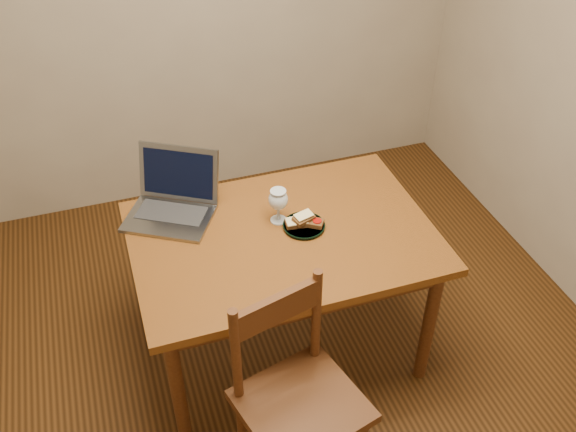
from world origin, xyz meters
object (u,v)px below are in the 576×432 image
object	(u,v)px
laptop	(174,197)
milk_glass	(278,206)
chair	(298,392)
table	(283,249)
plate	(304,226)

from	to	relation	value
laptop	milk_glass	bearing A→B (deg)	2.46
chair	table	bearing A→B (deg)	62.19
milk_glass	table	bearing A→B (deg)	-96.63
plate	milk_glass	distance (m)	0.14
table	laptop	world-z (taller)	laptop
table	plate	distance (m)	0.14
chair	milk_glass	xyz separation A→B (m)	(0.16, 0.73, 0.32)
table	plate	world-z (taller)	plate
table	milk_glass	size ratio (longest dim) A/B	7.81
plate	laptop	world-z (taller)	laptop
table	chair	size ratio (longest dim) A/B	2.45
chair	plate	xyz separation A→B (m)	(0.25, 0.65, 0.24)
chair	milk_glass	world-z (taller)	milk_glass
table	chair	distance (m)	0.67
table	plate	bearing A→B (deg)	7.22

